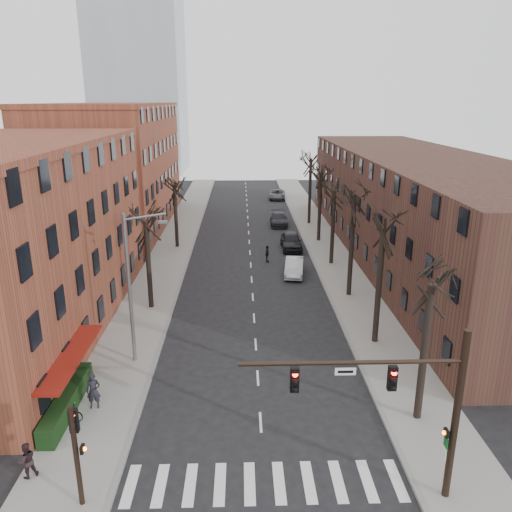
{
  "coord_description": "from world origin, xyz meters",
  "views": [
    {
      "loc": [
        -0.84,
        -16.51,
        14.83
      ],
      "look_at": [
        0.2,
        18.04,
        4.0
      ],
      "focal_mm": 35.0,
      "sensor_mm": 36.0,
      "label": 1
    }
  ],
  "objects": [
    {
      "name": "building_right",
      "position": [
        16.0,
        30.0,
        5.0
      ],
      "size": [
        12.0,
        50.0,
        10.0
      ],
      "primitive_type": "cube",
      "color": "#462B21",
      "rests_on": "ground"
    },
    {
      "name": "sidewalk_left",
      "position": [
        -8.0,
        35.0,
        0.07
      ],
      "size": [
        4.0,
        90.0,
        0.15
      ],
      "primitive_type": "cube",
      "color": "gray",
      "rests_on": "ground"
    },
    {
      "name": "tree_right_b",
      "position": [
        7.6,
        12.0,
        0.0
      ],
      "size": [
        5.2,
        5.2,
        10.8
      ],
      "primitive_type": null,
      "color": "black",
      "rests_on": "ground"
    },
    {
      "name": "ground",
      "position": [
        0.0,
        0.0,
        0.0
      ],
      "size": [
        160.0,
        160.0,
        0.0
      ],
      "primitive_type": "plane",
      "color": "black",
      "rests_on": "ground"
    },
    {
      "name": "silver_sedan",
      "position": [
        3.8,
        25.14,
        0.73
      ],
      "size": [
        2.15,
        4.62,
        1.47
      ],
      "primitive_type": "imported",
      "rotation": [
        0.0,
        0.0,
        -0.14
      ],
      "color": "#B1B2B8",
      "rests_on": "ground"
    },
    {
      "name": "tree_right_f",
      "position": [
        7.6,
        44.0,
        0.0
      ],
      "size": [
        5.2,
        5.2,
        11.6
      ],
      "primitive_type": null,
      "color": "black",
      "rests_on": "ground"
    },
    {
      "name": "tree_right_d",
      "position": [
        7.6,
        28.0,
        0.0
      ],
      "size": [
        5.2,
        5.2,
        10.0
      ],
      "primitive_type": null,
      "color": "black",
      "rests_on": "ground"
    },
    {
      "name": "parked_car_near",
      "position": [
        4.32,
        33.24,
        0.86
      ],
      "size": [
        2.05,
        5.05,
        1.72
      ],
      "primitive_type": "imported",
      "rotation": [
        0.0,
        0.0,
        0.0
      ],
      "color": "black",
      "rests_on": "ground"
    },
    {
      "name": "streetlight",
      "position": [
        -7.03,
        10.0,
        5.01
      ],
      "size": [
        2.45,
        0.22,
        9.03
      ],
      "color": "slate",
      "rests_on": "ground"
    },
    {
      "name": "tree_right_c",
      "position": [
        7.6,
        20.0,
        0.0
      ],
      "size": [
        5.2,
        5.2,
        11.6
      ],
      "primitive_type": null,
      "color": "black",
      "rests_on": "ground"
    },
    {
      "name": "sidewalk_right",
      "position": [
        8.0,
        35.0,
        0.07
      ],
      "size": [
        4.0,
        90.0,
        0.15
      ],
      "primitive_type": "cube",
      "color": "gray",
      "rests_on": "ground"
    },
    {
      "name": "building_left_far",
      "position": [
        -16.0,
        44.0,
        7.0
      ],
      "size": [
        12.0,
        28.0,
        14.0
      ],
      "primitive_type": "cube",
      "color": "brown",
      "rests_on": "ground"
    },
    {
      "name": "hedge",
      "position": [
        -9.5,
        5.0,
        0.65
      ],
      "size": [
        0.8,
        6.0,
        1.0
      ],
      "primitive_type": "cube",
      "color": "black",
      "rests_on": "sidewalk_left"
    },
    {
      "name": "parked_car_far",
      "position": [
        4.82,
        60.76,
        0.72
      ],
      "size": [
        2.79,
        5.36,
        1.44
      ],
      "primitive_type": "imported",
      "rotation": [
        0.0,
        0.0,
        -0.08
      ],
      "color": "#53555B",
      "rests_on": "ground"
    },
    {
      "name": "signal_mast_arm",
      "position": [
        5.45,
        -1.0,
        4.4
      ],
      "size": [
        8.14,
        0.3,
        7.2
      ],
      "color": "black",
      "rests_on": "ground"
    },
    {
      "name": "tree_left_a",
      "position": [
        -7.6,
        18.0,
        0.0
      ],
      "size": [
        5.2,
        5.2,
        9.5
      ],
      "primitive_type": null,
      "color": "black",
      "rests_on": "ground"
    },
    {
      "name": "bicycle",
      "position": [
        -9.34,
        4.09,
        0.61
      ],
      "size": [
        1.75,
        0.64,
        0.91
      ],
      "primitive_type": "imported",
      "rotation": [
        0.0,
        0.0,
        1.55
      ],
      "color": "gray",
      "rests_on": "sidewalk_left"
    },
    {
      "name": "pedestrian_crossing",
      "position": [
        1.59,
        28.84,
        0.82
      ],
      "size": [
        0.55,
        1.01,
        1.64
      ],
      "primitive_type": "imported",
      "rotation": [
        0.0,
        0.0,
        1.41
      ],
      "color": "black",
      "rests_on": "ground"
    },
    {
      "name": "tree_right_a",
      "position": [
        7.6,
        4.0,
        0.0
      ],
      "size": [
        5.2,
        5.2,
        10.0
      ],
      "primitive_type": null,
      "color": "black",
      "rests_on": "ground"
    },
    {
      "name": "pedestrian_b",
      "position": [
        -9.6,
        0.49,
        0.93
      ],
      "size": [
        0.96,
        0.92,
        1.56
      ],
      "primitive_type": "imported",
      "rotation": [
        0.0,
        0.0,
        3.77
      ],
      "color": "black",
      "rests_on": "sidewalk_left"
    },
    {
      "name": "tree_left_b",
      "position": [
        -7.6,
        34.0,
        0.0
      ],
      "size": [
        5.2,
        5.2,
        9.5
      ],
      "primitive_type": null,
      "color": "black",
      "rests_on": "ground"
    },
    {
      "name": "office_tower",
      "position": [
        -22.0,
        95.0,
        30.0
      ],
      "size": [
        18.0,
        18.0,
        60.0
      ],
      "primitive_type": "cube",
      "color": "#B2B7BF",
      "rests_on": "ground"
    },
    {
      "name": "building_left_near",
      "position": [
        -16.0,
        15.0,
        6.0
      ],
      "size": [
        12.0,
        26.0,
        12.0
      ],
      "primitive_type": "cube",
      "color": "brown",
      "rests_on": "ground"
    },
    {
      "name": "awning_left",
      "position": [
        -9.4,
        6.0,
        0.0
      ],
      "size": [
        1.2,
        7.0,
        0.15
      ],
      "primitive_type": "cube",
      "color": "maroon",
      "rests_on": "ground"
    },
    {
      "name": "tree_right_e",
      "position": [
        7.6,
        36.0,
        0.0
      ],
      "size": [
        5.2,
        5.2,
        10.8
      ],
      "primitive_type": null,
      "color": "black",
      "rests_on": "ground"
    },
    {
      "name": "pedestrian_a",
      "position": [
        -8.23,
        5.24,
        1.1
      ],
      "size": [
        0.73,
        0.52,
        1.89
      ],
      "primitive_type": "imported",
      "rotation": [
        0.0,
        0.0,
        0.1
      ],
      "color": "black",
      "rests_on": "sidewalk_left"
    },
    {
      "name": "parked_car_mid",
      "position": [
        3.8,
        43.67,
        0.74
      ],
      "size": [
        2.23,
        5.17,
        1.48
      ],
      "primitive_type": "imported",
      "rotation": [
        0.0,
        0.0,
        -0.03
      ],
      "color": "#23222A",
      "rests_on": "ground"
    },
    {
      "name": "signal_pole_left",
      "position": [
        -6.99,
        -0.95,
        2.61
      ],
      "size": [
        0.47,
        0.44,
        4.4
      ],
      "color": "black",
      "rests_on": "ground"
    }
  ]
}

